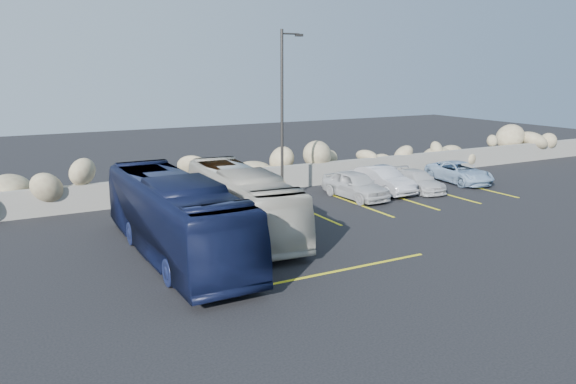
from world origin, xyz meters
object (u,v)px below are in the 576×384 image
lamppost (283,111)px  vintage_bus (242,201)px  tour_coach (175,216)px  car_d (459,172)px  car_b (382,180)px  car_a (355,185)px  car_c (417,181)px

lamppost → vintage_bus: size_ratio=0.90×
tour_coach → car_d: (17.72, 4.59, -0.80)m
tour_coach → car_b: tour_coach is taller
car_a → lamppost: bearing=156.9°
vintage_bus → car_b: bearing=23.7°
lamppost → tour_coach: bearing=-142.4°
lamppost → car_d: lamppost is taller
lamppost → car_b: size_ratio=1.99×
vintage_bus → tour_coach: size_ratio=0.90×
vintage_bus → car_d: size_ratio=2.13×
tour_coach → car_d: bearing=14.2°
vintage_bus → car_b: (9.22, 3.07, -0.58)m
lamppost → car_a: (3.35, -1.22, -3.62)m
car_a → car_d: bearing=0.2°
vintage_bus → car_a: (7.21, 2.60, -0.57)m
tour_coach → car_b: bearing=20.2°
car_b → vintage_bus: bearing=-162.2°
lamppost → tour_coach: (-7.00, -5.39, -2.91)m
lamppost → car_b: 6.52m
car_b → car_d: size_ratio=0.96×
lamppost → car_b: bearing=-8.0°
tour_coach → car_b: size_ratio=2.47×
tour_coach → car_c: tour_coach is taller
tour_coach → lamppost: bearing=37.2°
car_a → car_c: bearing=-4.7°
car_c → car_d: size_ratio=0.87×
car_b → car_c: (1.85, -0.57, -0.13)m
car_b → lamppost: bearing=171.4°
lamppost → car_d: size_ratio=1.91×
vintage_bus → car_d: bearing=17.0°
car_a → vintage_bus: bearing=-163.3°
lamppost → vintage_bus: (-3.86, -3.82, -3.05)m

